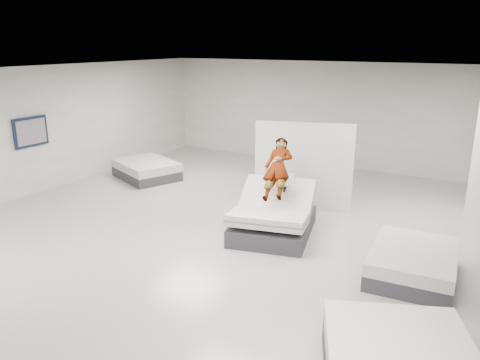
{
  "coord_description": "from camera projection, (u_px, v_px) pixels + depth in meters",
  "views": [
    {
      "loc": [
        4.39,
        -6.87,
        3.78
      ],
      "look_at": [
        -0.29,
        1.21,
        1.0
      ],
      "focal_mm": 35.0,
      "sensor_mm": 36.0,
      "label": 1
    }
  ],
  "objects": [
    {
      "name": "room",
      "position": [
        220.0,
        167.0,
        8.43
      ],
      "size": [
        14.0,
        14.04,
        3.2
      ],
      "color": "#A5A49C",
      "rests_on": "ground"
    },
    {
      "name": "hero_bed",
      "position": [
        273.0,
        217.0,
        9.46
      ],
      "size": [
        1.9,
        2.26,
        1.12
      ],
      "color": "#323136",
      "rests_on": "floor"
    },
    {
      "name": "person",
      "position": [
        278.0,
        175.0,
        9.52
      ],
      "size": [
        0.85,
        1.35,
        1.45
      ],
      "primitive_type": "imported",
      "rotation": [
        0.67,
        0.0,
        0.24
      ],
      "color": "slate",
      "rests_on": "hero_bed"
    },
    {
      "name": "remote",
      "position": [
        285.0,
        189.0,
        9.18
      ],
      "size": [
        0.08,
        0.15,
        0.08
      ],
      "primitive_type": "cube",
      "rotation": [
        0.35,
        0.0,
        0.24
      ],
      "color": "black",
      "rests_on": "person"
    },
    {
      "name": "divider_panel",
      "position": [
        303.0,
        167.0,
        10.7
      ],
      "size": [
        2.19,
        0.69,
        2.04
      ],
      "primitive_type": "cube",
      "rotation": [
        0.0,
        0.0,
        0.27
      ],
      "color": "silver",
      "rests_on": "floor"
    },
    {
      "name": "flat_bed_right_far",
      "position": [
        413.0,
        263.0,
        7.75
      ],
      "size": [
        1.44,
        1.85,
        0.48
      ],
      "color": "#323136",
      "rests_on": "floor"
    },
    {
      "name": "flat_bed_left_far",
      "position": [
        147.0,
        170.0,
        13.37
      ],
      "size": [
        2.17,
        1.92,
        0.49
      ],
      "color": "#323136",
      "rests_on": "floor"
    },
    {
      "name": "wall_poster",
      "position": [
        31.0,
        132.0,
        11.7
      ],
      "size": [
        0.06,
        0.95,
        0.75
      ],
      "color": "black",
      "rests_on": "wall_left"
    }
  ]
}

